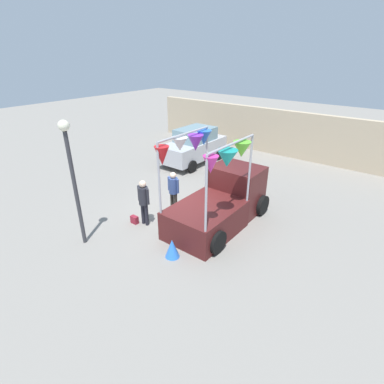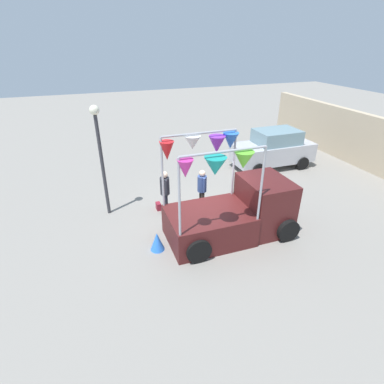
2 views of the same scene
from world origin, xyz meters
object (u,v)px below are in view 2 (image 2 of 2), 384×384
vendor_truck (237,208)px  handbag (158,206)px  parked_car (273,149)px  person_customer (165,189)px  person_vendor (202,186)px  street_lamp (100,147)px  folded_kite_bundle_azure (157,241)px

vendor_truck → handbag: 3.24m
handbag → parked_car: bearing=109.4°
vendor_truck → person_customer: size_ratio=2.42×
vendor_truck → person_vendor: bearing=-164.2°
person_vendor → handbag: (-0.52, -1.57, -0.83)m
person_customer → handbag: (-0.35, -0.20, -0.89)m
vendor_truck → person_vendor: (-1.83, -0.52, 0.03)m
person_vendor → handbag: person_vendor is taller
vendor_truck → person_customer: vendor_truck is taller
person_customer → street_lamp: bearing=-110.4°
person_vendor → parked_car: bearing=119.8°
parked_car → person_vendor: 5.64m
folded_kite_bundle_azure → parked_car: bearing=123.3°
parked_car → street_lamp: size_ratio=1.01×
street_lamp → person_vendor: bearing=74.9°
vendor_truck → person_customer: bearing=-136.6°
parked_car → folded_kite_bundle_azure: bearing=-56.7°
person_customer → folded_kite_bundle_azure: person_customer is taller
person_customer → vendor_truck: bearing=43.4°
handbag → person_vendor: bearing=71.8°
vendor_truck → parked_car: 6.37m
street_lamp → parked_car: bearing=102.9°
street_lamp → folded_kite_bundle_azure: bearing=23.3°
handbag → folded_kite_bundle_azure: size_ratio=0.47×
person_customer → folded_kite_bundle_azure: size_ratio=2.82×
vendor_truck → folded_kite_bundle_azure: size_ratio=6.83×
handbag → folded_kite_bundle_azure: (2.36, -0.61, 0.16)m
street_lamp → folded_kite_bundle_azure: street_lamp is taller
handbag → street_lamp: bearing=-102.3°
parked_car → handbag: size_ratio=14.29×
handbag → folded_kite_bundle_azure: bearing=-14.6°
person_customer → person_vendor: bearing=83.1°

